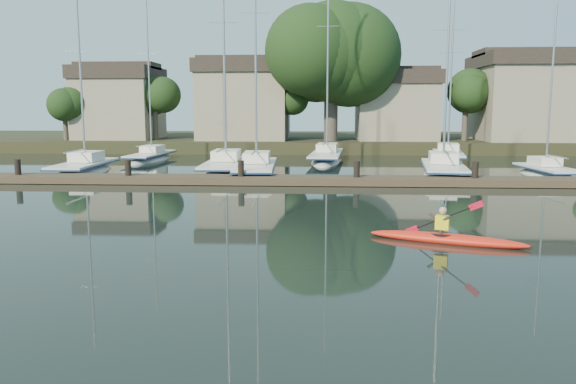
# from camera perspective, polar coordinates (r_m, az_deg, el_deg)

# --- Properties ---
(ground) EXTENTS (160.00, 160.00, 0.00)m
(ground) POSITION_cam_1_polar(r_m,az_deg,el_deg) (15.42, -1.03, -6.16)
(ground) COLOR black
(ground) RESTS_ON ground
(kayak) EXTENTS (4.54, 2.13, 1.47)m
(kayak) POSITION_cam_1_polar(r_m,az_deg,el_deg) (17.12, 15.78, -4.38)
(kayak) COLOR red
(kayak) RESTS_ON ground
(dock) EXTENTS (34.00, 2.00, 1.80)m
(dock) POSITION_cam_1_polar(r_m,az_deg,el_deg) (29.13, 1.07, 1.23)
(dock) COLOR #473A29
(dock) RESTS_ON ground
(sailboat_0) EXTENTS (2.45, 8.02, 12.63)m
(sailboat_0) POSITION_cam_1_polar(r_m,az_deg,el_deg) (36.24, -19.96, 1.51)
(sailboat_0) COLOR silver
(sailboat_0) RESTS_ON ground
(sailboat_1) EXTENTS (2.61, 9.51, 15.44)m
(sailboat_1) POSITION_cam_1_polar(r_m,az_deg,el_deg) (34.63, -6.37, 1.66)
(sailboat_1) COLOR silver
(sailboat_1) RESTS_ON ground
(sailboat_2) EXTENTS (2.72, 9.79, 16.04)m
(sailboat_2) POSITION_cam_1_polar(r_m,az_deg,el_deg) (33.47, -3.23, 1.47)
(sailboat_2) COLOR silver
(sailboat_2) RESTS_ON ground
(sailboat_3) EXTENTS (3.52, 9.15, 14.38)m
(sailboat_3) POSITION_cam_1_polar(r_m,az_deg,el_deg) (33.95, 15.46, 1.25)
(sailboat_3) COLOR silver
(sailboat_3) RESTS_ON ground
(sailboat_4) EXTENTS (2.47, 6.55, 10.89)m
(sailboat_4) POSITION_cam_1_polar(r_m,az_deg,el_deg) (35.61, 24.77, 1.16)
(sailboat_4) COLOR silver
(sailboat_4) RESTS_ON ground
(sailboat_5) EXTENTS (2.36, 8.27, 13.54)m
(sailboat_5) POSITION_cam_1_polar(r_m,az_deg,el_deg) (43.61, -13.75, 2.93)
(sailboat_5) COLOR silver
(sailboat_5) RESTS_ON ground
(sailboat_6) EXTENTS (3.01, 10.66, 16.73)m
(sailboat_6) POSITION_cam_1_polar(r_m,az_deg,el_deg) (41.93, 3.92, 2.91)
(sailboat_6) COLOR silver
(sailboat_6) RESTS_ON ground
(sailboat_7) EXTENTS (3.71, 8.77, 13.73)m
(sailboat_7) POSITION_cam_1_polar(r_m,az_deg,el_deg) (43.47, 15.90, 2.79)
(sailboat_7) COLOR silver
(sailboat_7) RESTS_ON ground
(shore) EXTENTS (90.00, 25.25, 12.75)m
(shore) POSITION_cam_1_polar(r_m,az_deg,el_deg) (55.17, 3.87, 7.82)
(shore) COLOR #212E17
(shore) RESTS_ON ground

